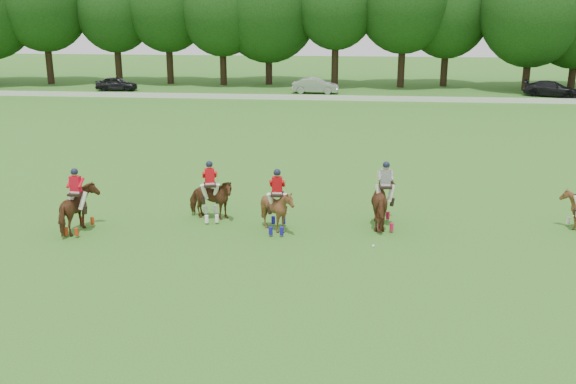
# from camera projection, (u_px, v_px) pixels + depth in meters

# --- Properties ---
(ground) EXTENTS (180.00, 180.00, 0.00)m
(ground) POSITION_uv_depth(u_px,v_px,m) (281.00, 274.00, 19.60)
(ground) COLOR #30651C
(ground) RESTS_ON ground
(tree_line) EXTENTS (117.98, 14.32, 14.75)m
(tree_line) POSITION_uv_depth(u_px,v_px,m) (339.00, 3.00, 63.18)
(tree_line) COLOR black
(tree_line) RESTS_ON ground
(boundary_rail) EXTENTS (120.00, 0.10, 0.44)m
(boundary_rail) POSITION_uv_depth(u_px,v_px,m) (331.00, 98.00, 55.84)
(boundary_rail) COLOR white
(boundary_rail) RESTS_ON ground
(car_left) EXTENTS (4.03, 1.86, 1.34)m
(car_left) POSITION_uv_depth(u_px,v_px,m) (117.00, 84.00, 62.11)
(car_left) COLOR black
(car_left) RESTS_ON ground
(car_mid) EXTENTS (4.37, 1.68, 1.42)m
(car_mid) POSITION_uv_depth(u_px,v_px,m) (315.00, 86.00, 60.17)
(car_mid) COLOR #A4A5AA
(car_mid) RESTS_ON ground
(car_right) EXTENTS (5.23, 3.67, 1.41)m
(car_right) POSITION_uv_depth(u_px,v_px,m) (552.00, 89.00, 58.02)
(car_right) COLOR black
(car_right) RESTS_ON ground
(polo_red_a) EXTENTS (1.25, 2.03, 2.37)m
(polo_red_a) POSITION_uv_depth(u_px,v_px,m) (78.00, 209.00, 23.05)
(polo_red_a) COLOR #532A16
(polo_red_a) RESTS_ON ground
(polo_red_b) EXTENTS (1.88, 1.72, 2.30)m
(polo_red_b) POSITION_uv_depth(u_px,v_px,m) (210.00, 199.00, 24.41)
(polo_red_b) COLOR #532A16
(polo_red_b) RESTS_ON ground
(polo_red_c) EXTENTS (1.38, 1.53, 2.32)m
(polo_red_c) POSITION_uv_depth(u_px,v_px,m) (277.00, 209.00, 23.12)
(polo_red_c) COLOR #532A16
(polo_red_c) RESTS_ON ground
(polo_stripe_a) EXTENTS (1.34, 2.18, 2.48)m
(polo_stripe_a) POSITION_uv_depth(u_px,v_px,m) (385.00, 203.00, 23.58)
(polo_stripe_a) COLOR #532A16
(polo_stripe_a) RESTS_ON ground
(polo_ball) EXTENTS (0.09, 0.09, 0.09)m
(polo_ball) POSITION_uv_depth(u_px,v_px,m) (373.00, 246.00, 21.79)
(polo_ball) COLOR white
(polo_ball) RESTS_ON ground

